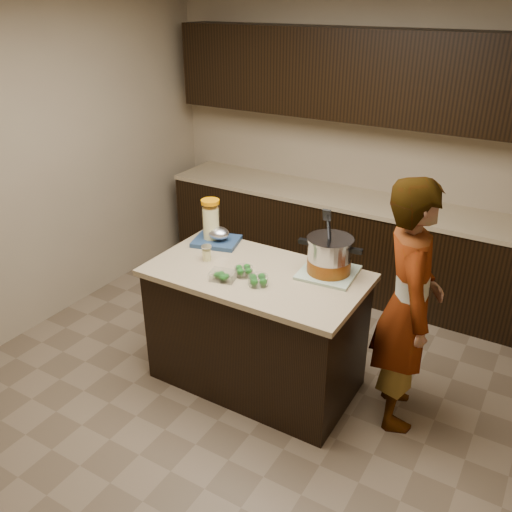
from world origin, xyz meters
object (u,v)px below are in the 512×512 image
(lemonade_pitcher, at_px, (211,223))
(person, at_px, (408,306))
(island, at_px, (256,328))
(stock_pot, at_px, (329,257))

(lemonade_pitcher, height_order, person, person)
(person, bearing_deg, lemonade_pitcher, 64.58)
(island, relative_size, person, 0.87)
(island, xyz_separation_m, person, (0.98, 0.19, 0.38))
(stock_pot, xyz_separation_m, person, (0.55, -0.03, -0.19))
(island, bearing_deg, lemonade_pitcher, 155.15)
(stock_pot, height_order, person, person)
(island, distance_m, person, 1.07)
(island, height_order, stock_pot, stock_pot)
(island, height_order, lemonade_pitcher, lemonade_pitcher)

